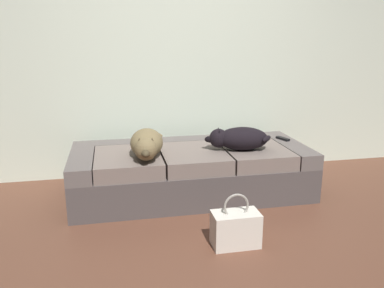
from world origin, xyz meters
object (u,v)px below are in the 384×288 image
(dog_tan, at_px, (147,144))
(handbag, at_px, (236,228))
(couch, at_px, (191,171))
(tv_remote, at_px, (283,139))
(dog_dark, at_px, (239,138))

(dog_tan, relative_size, handbag, 1.70)
(couch, xyz_separation_m, tv_remote, (0.92, 0.11, 0.23))
(handbag, bearing_deg, couch, 96.39)
(dog_dark, distance_m, tv_remote, 0.59)
(dog_tan, height_order, dog_dark, dog_tan)
(tv_remote, bearing_deg, dog_tan, 172.28)
(tv_remote, bearing_deg, dog_dark, -174.65)
(dog_tan, relative_size, tv_remote, 4.28)
(couch, bearing_deg, dog_tan, -156.37)
(couch, distance_m, handbag, 0.99)
(dog_tan, relative_size, dog_dark, 1.09)
(dog_tan, distance_m, dog_dark, 0.80)
(dog_dark, bearing_deg, dog_tan, -177.42)
(dog_tan, bearing_deg, couch, 23.63)
(couch, bearing_deg, tv_remote, 6.62)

